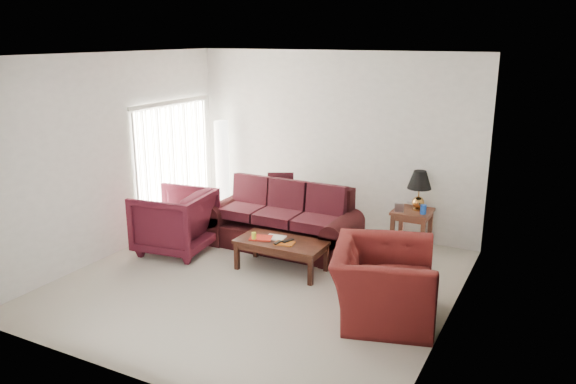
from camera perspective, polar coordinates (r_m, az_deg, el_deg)
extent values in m
plane|color=beige|center=(7.74, -2.93, -9.02)|extent=(5.00, 5.00, 0.00)
cube|color=silver|center=(9.74, -11.52, 2.57)|extent=(0.10, 2.00, 2.16)
cube|color=black|center=(9.56, -0.76, 0.67)|extent=(0.49, 0.39, 0.46)
cube|color=#B0B0B5|center=(8.72, 11.23, -1.55)|extent=(0.15, 0.09, 0.14)
cylinder|color=#1A46AA|center=(8.69, 13.59, -1.73)|extent=(0.11, 0.11, 0.14)
cube|color=silver|center=(9.02, 12.25, -0.98)|extent=(0.19, 0.20, 0.05)
imported|color=#3F0E19|center=(8.77, -11.43, -2.94)|extent=(1.18, 1.16, 0.96)
imported|color=#481110|center=(6.76, 9.63, -9.07)|extent=(1.48, 1.59, 0.86)
cube|color=#AE1D11|center=(8.01, -2.77, -4.68)|extent=(0.37, 0.32, 0.02)
cube|color=white|center=(8.02, -1.29, -4.63)|extent=(0.29, 0.23, 0.02)
cube|color=#BC5816|center=(7.80, -0.35, -5.22)|extent=(0.29, 0.24, 0.01)
cube|color=black|center=(7.78, -1.05, -5.15)|extent=(0.05, 0.15, 0.02)
cube|color=black|center=(7.84, 0.01, -4.95)|extent=(0.12, 0.19, 0.02)
cylinder|color=#EDFF38|center=(7.94, -3.49, -4.50)|extent=(0.09, 0.09, 0.11)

